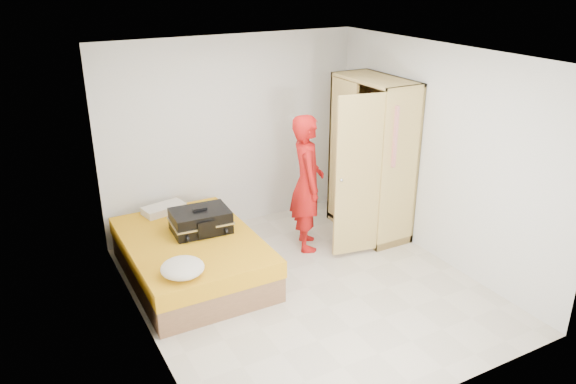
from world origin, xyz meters
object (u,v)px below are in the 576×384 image
bed (192,257)px  suitcase (201,221)px  round_cushion (182,268)px  wardrobe (370,163)px  person (307,183)px

bed → suitcase: (0.17, 0.12, 0.38)m
suitcase → round_cushion: bearing=-117.0°
bed → round_cushion: size_ratio=4.56×
bed → wardrobe: size_ratio=0.96×
bed → person: (1.56, 0.04, 0.62)m
bed → person: bearing=1.3°
suitcase → round_cushion: size_ratio=1.60×
suitcase → wardrobe: bearing=0.9°
person → round_cushion: 2.09m
bed → round_cushion: 0.89m
person → suitcase: 1.41m
bed → suitcase: bearing=35.0°
wardrobe → person: wardrobe is taller
bed → round_cushion: (-0.35, -0.75, 0.33)m
wardrobe → suitcase: bearing=177.1°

